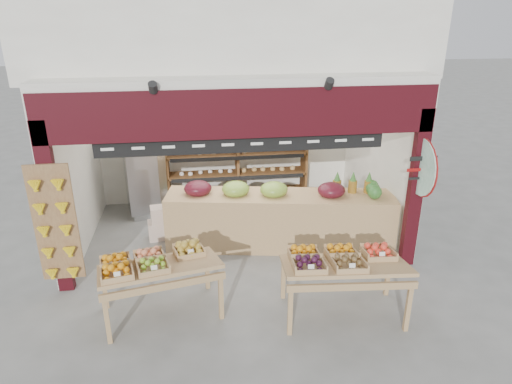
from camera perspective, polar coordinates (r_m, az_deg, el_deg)
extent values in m
plane|color=slate|center=(8.42, -2.27, -6.53)|extent=(60.00, 60.00, 0.00)
cube|color=white|center=(10.01, -3.73, 7.37)|extent=(5.76, 0.18, 3.00)
cube|color=white|center=(8.62, -21.67, 3.41)|extent=(0.18, 3.38, 3.00)
cube|color=white|center=(9.05, 15.11, 5.07)|extent=(0.18, 3.38, 3.00)
cube|color=white|center=(8.06, -3.05, 15.12)|extent=(5.76, 3.38, 0.12)
cube|color=#33080E|center=(6.50, -1.67, 9.83)|extent=(5.70, 0.14, 0.70)
cube|color=#33080E|center=(7.17, -23.96, -2.08)|extent=(0.22, 0.14, 2.65)
cube|color=#33080E|center=(7.68, 19.29, 0.17)|extent=(0.22, 0.14, 2.65)
cube|color=black|center=(6.64, -1.65, 6.08)|extent=(4.20, 0.05, 0.26)
cylinder|color=white|center=(6.66, -0.88, 8.35)|extent=(0.34, 0.05, 0.34)
cube|color=olive|center=(7.16, -23.77, -3.65)|extent=(0.60, 0.04, 1.80)
cylinder|color=#C3F6DE|center=(7.47, 19.99, 2.94)|extent=(0.04, 0.90, 0.90)
cylinder|color=maroon|center=(7.45, 20.08, 2.88)|extent=(0.01, 0.92, 0.92)
cube|color=brown|center=(9.66, -10.91, 1.93)|extent=(0.05, 0.48, 1.54)
cube|color=brown|center=(9.68, -2.35, 2.37)|extent=(0.05, 0.48, 1.54)
cube|color=brown|center=(9.92, 5.99, 2.74)|extent=(0.05, 0.48, 1.54)
cube|color=brown|center=(9.84, -2.31, -0.01)|extent=(2.89, 0.48, 0.04)
cube|color=brown|center=(9.68, -2.35, 2.37)|extent=(2.89, 0.48, 0.04)
cube|color=brown|center=(9.55, -2.39, 4.82)|extent=(2.89, 0.48, 0.04)
cube|color=brown|center=(9.45, -2.42, 6.77)|extent=(2.89, 0.48, 0.04)
cone|color=olive|center=(9.38, -9.53, 7.25)|extent=(0.32, 0.32, 0.28)
cone|color=olive|center=(9.39, -4.80, 7.49)|extent=(0.32, 0.32, 0.28)
cone|color=olive|center=(9.46, -0.09, 7.68)|extent=(0.32, 0.32, 0.28)
cone|color=olive|center=(9.59, 4.51, 7.81)|extent=(0.32, 0.32, 0.28)
cube|color=#B8BBC0|center=(9.59, -13.73, 2.51)|extent=(0.89, 0.89, 1.84)
cube|color=silver|center=(8.74, -11.96, -4.64)|extent=(0.45, 0.37, 0.35)
cube|color=silver|center=(8.60, -11.80, -2.72)|extent=(0.41, 0.34, 0.29)
cube|color=#165328|center=(8.71, -8.28, -4.68)|extent=(0.43, 0.35, 0.29)
cube|color=silver|center=(9.07, -8.67, -3.64)|extent=(0.38, 0.32, 0.27)
cube|color=tan|center=(8.16, 2.96, -3.60)|extent=(4.06, 1.46, 1.00)
ellipsoid|color=#59141E|center=(8.02, -7.29, 0.45)|extent=(0.49, 0.44, 0.27)
ellipsoid|color=#8CB23F|center=(7.94, -2.55, 0.39)|extent=(0.49, 0.44, 0.27)
ellipsoid|color=#8CB23F|center=(7.92, 2.25, 0.32)|extent=(0.49, 0.44, 0.27)
ellipsoid|color=#59141E|center=(7.99, 9.41, 0.22)|extent=(0.49, 0.44, 0.27)
cylinder|color=olive|center=(8.15, 10.05, 0.71)|extent=(0.15, 0.15, 0.22)
cylinder|color=olive|center=(8.20, 11.97, 0.68)|extent=(0.15, 0.15, 0.22)
cylinder|color=olive|center=(8.25, 13.86, 0.65)|extent=(0.15, 0.15, 0.22)
cube|color=tan|center=(6.42, -12.00, -9.11)|extent=(1.76, 1.21, 0.24)
cube|color=tan|center=(6.30, -18.10, -15.15)|extent=(0.07, 0.07, 0.66)
cube|color=tan|center=(6.43, -4.40, -13.10)|extent=(0.07, 0.07, 0.66)
cube|color=tan|center=(6.95, -18.41, -11.34)|extent=(0.07, 0.07, 0.66)
cube|color=tan|center=(7.07, -6.13, -9.60)|extent=(0.07, 0.07, 0.66)
cube|color=tan|center=(6.37, 11.02, -8.92)|extent=(1.76, 1.08, 0.25)
cube|color=tan|center=(6.15, 4.28, -14.79)|extent=(0.07, 0.07, 0.69)
cube|color=tan|center=(6.51, 18.47, -13.68)|extent=(0.07, 0.07, 0.69)
cube|color=tan|center=(6.82, 3.44, -10.65)|extent=(0.07, 0.07, 0.69)
cube|color=tan|center=(7.15, 16.17, -9.91)|extent=(0.07, 0.07, 0.69)
sphere|color=#1B531D|center=(8.30, 12.50, -6.47)|extent=(0.27, 0.27, 0.27)
sphere|color=#1B531D|center=(8.40, 14.36, -6.29)|extent=(0.27, 0.27, 0.27)
sphere|color=#1B531D|center=(8.54, 11.85, -5.57)|extent=(0.27, 0.27, 0.27)
sphere|color=#1B531D|center=(8.64, 13.67, -5.40)|extent=(0.27, 0.27, 0.27)
sphere|color=#1B531D|center=(8.36, 13.24, -4.46)|extent=(0.27, 0.27, 0.27)
sphere|color=#1B531D|center=(8.28, 13.67, -6.69)|extent=(0.27, 0.27, 0.27)
sphere|color=#1B531D|center=(8.39, 11.55, -6.07)|extent=(0.27, 0.27, 0.27)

